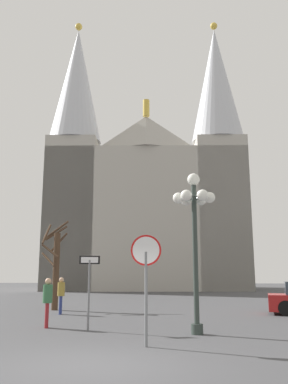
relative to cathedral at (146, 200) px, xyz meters
The scene contains 8 objects.
ground_plane 36.93m from the cathedral, 87.13° to the right, with size 120.00×120.00×0.00m, color #424244.
cathedral is the anchor object (origin of this frame).
stop_sign 34.47m from the cathedral, 85.42° to the right, with size 0.80×0.08×2.77m.
one_way_arrow_sign 31.88m from the cathedral, 88.86° to the right, with size 0.65×0.20×2.34m.
street_lamp 32.17m from the cathedral, 82.66° to the right, with size 1.34×1.21×4.93m.
bare_tree 25.32m from the cathedral, 96.23° to the right, with size 1.29×1.64×4.49m.
pedestrian_walking 27.49m from the cathedral, 93.74° to the right, with size 0.32×0.32×1.59m.
pedestrian_standing 31.55m from the cathedral, 91.71° to the right, with size 0.32×0.32×1.62m.
Camera 1 is at (1.76, -8.38, 1.82)m, focal length 37.72 mm.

